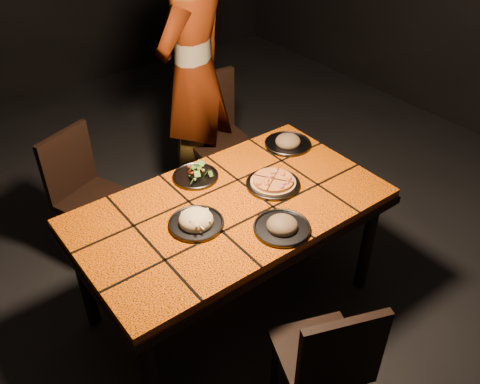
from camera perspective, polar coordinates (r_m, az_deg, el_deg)
room_shell at (r=2.24m, az=-1.29°, el=13.89°), size 6.04×7.04×3.08m
dining_table at (r=2.67m, az=-1.05°, el=-2.71°), size 1.62×0.92×0.75m
chair_near at (r=2.35m, az=9.87°, el=-17.90°), size 0.49×0.49×0.83m
chair_far_left at (r=3.34m, az=-17.21°, el=0.53°), size 0.50×0.50×0.85m
chair_far_right at (r=3.71m, az=-2.80°, el=7.04°), size 0.47×0.47×0.93m
diner at (r=3.57m, az=-5.18°, el=12.96°), size 0.81×0.68×1.88m
plate_pizza at (r=2.75m, az=3.73°, el=1.06°), size 0.34×0.34×0.04m
plate_pasta at (r=2.49m, az=-4.95°, el=-3.27°), size 0.28×0.28×0.09m
plate_salad at (r=2.81m, az=-5.03°, el=2.04°), size 0.25×0.25×0.07m
plate_mushroom_a at (r=2.46m, az=4.75°, el=-3.77°), size 0.28×0.28×0.09m
plate_mushroom_b at (r=3.11m, az=5.41°, el=5.65°), size 0.28×0.28×0.09m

